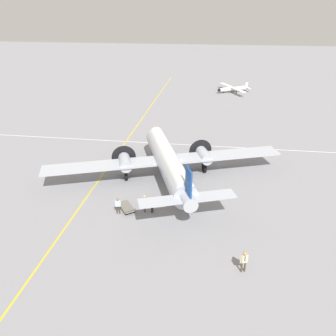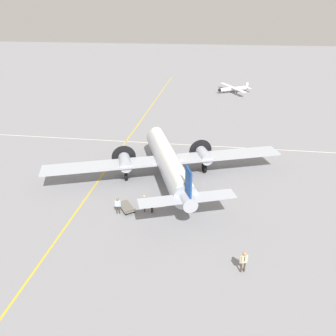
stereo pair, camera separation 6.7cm
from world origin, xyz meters
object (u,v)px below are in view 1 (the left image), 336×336
(ramp_agent, at_px, (118,204))
(baggage_cart, at_px, (126,207))
(crew_foreground, at_px, (244,260))
(passenger_boarding, at_px, (145,201))
(light_aircraft_distant, at_px, (233,89))
(airliner_main, at_px, (167,159))
(suitcase_near_door, at_px, (152,210))

(ramp_agent, distance_m, baggage_cart, 1.20)
(crew_foreground, xyz_separation_m, ramp_agent, (5.93, 10.96, -0.08))
(passenger_boarding, height_order, light_aircraft_distant, light_aircraft_distant)
(crew_foreground, distance_m, baggage_cart, 12.38)
(crew_foreground, relative_size, ramp_agent, 1.08)
(baggage_cart, bearing_deg, ramp_agent, 107.66)
(airliner_main, relative_size, suitcase_near_door, 47.12)
(airliner_main, distance_m, crew_foreground, 15.32)
(ramp_agent, relative_size, light_aircraft_distant, 0.17)
(airliner_main, bearing_deg, light_aircraft_distant, -31.30)
(ramp_agent, bearing_deg, light_aircraft_distant, -110.85)
(crew_foreground, xyz_separation_m, light_aircraft_distant, (56.47, -1.07, -0.28))
(crew_foreground, bearing_deg, suitcase_near_door, -59.38)
(airliner_main, height_order, passenger_boarding, airliner_main)
(baggage_cart, bearing_deg, crew_foreground, -158.28)
(suitcase_near_door, relative_size, light_aircraft_distant, 0.06)
(baggage_cart, bearing_deg, passenger_boarding, -126.36)
(passenger_boarding, bearing_deg, baggage_cart, 77.44)
(passenger_boarding, height_order, baggage_cart, passenger_boarding)
(airliner_main, distance_m, ramp_agent, 8.29)
(suitcase_near_door, xyz_separation_m, light_aircraft_distant, (49.85, -8.98, 0.57))
(passenger_boarding, height_order, ramp_agent, passenger_boarding)
(airliner_main, relative_size, passenger_boarding, 14.78)
(light_aircraft_distant, bearing_deg, passenger_boarding, 51.01)
(ramp_agent, xyz_separation_m, light_aircraft_distant, (50.54, -12.03, -0.20))
(crew_foreground, bearing_deg, baggage_cart, -52.19)
(airliner_main, height_order, crew_foreground, airliner_main)
(crew_foreground, bearing_deg, passenger_boarding, -57.15)
(light_aircraft_distant, bearing_deg, baggage_cart, 49.04)
(suitcase_near_door, bearing_deg, passenger_boarding, 86.79)
(airliner_main, bearing_deg, crew_foreground, -170.87)
(airliner_main, bearing_deg, suitcase_near_door, 156.07)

